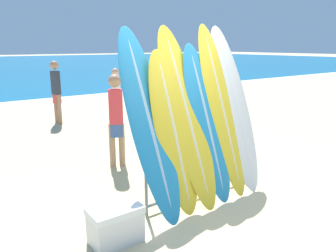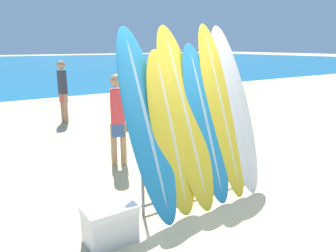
{
  "view_description": "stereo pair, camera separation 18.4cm",
  "coord_description": "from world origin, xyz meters",
  "px_view_note": "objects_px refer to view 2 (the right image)",
  "views": [
    {
      "loc": [
        -3.01,
        -3.05,
        2.15
      ],
      "look_at": [
        -0.05,
        1.04,
        0.9
      ],
      "focal_mm": 35.0,
      "sensor_mm": 36.0,
      "label": 1
    },
    {
      "loc": [
        -2.86,
        -3.16,
        2.15
      ],
      "look_at": [
        -0.05,
        1.04,
        0.9
      ],
      "focal_mm": 35.0,
      "sensor_mm": 36.0,
      "label": 2
    }
  ],
  "objects_px": {
    "person_mid_beach": "(63,89)",
    "cooler_box": "(110,223)",
    "surfboard_rack": "(199,166)",
    "surfboard_slot_0": "(146,122)",
    "surfboard_slot_2": "(185,115)",
    "surfboard_slot_3": "(205,122)",
    "person_far_left": "(122,94)",
    "person_near_water": "(118,117)",
    "surfboard_slot_4": "(221,109)",
    "surfboard_slot_5": "(234,108)",
    "surfboard_slot_1": "(171,131)"
  },
  "relations": [
    {
      "from": "surfboard_slot_0",
      "to": "person_far_left",
      "type": "distance_m",
      "value": 5.11
    },
    {
      "from": "surfboard_slot_3",
      "to": "person_far_left",
      "type": "relative_size",
      "value": 1.42
    },
    {
      "from": "surfboard_slot_0",
      "to": "surfboard_slot_4",
      "type": "xyz_separation_m",
      "value": [
        1.27,
        -0.02,
        0.03
      ]
    },
    {
      "from": "person_near_water",
      "to": "person_mid_beach",
      "type": "relative_size",
      "value": 0.96
    },
    {
      "from": "surfboard_rack",
      "to": "surfboard_slot_2",
      "type": "xyz_separation_m",
      "value": [
        -0.17,
        0.13,
        0.75
      ]
    },
    {
      "from": "surfboard_rack",
      "to": "surfboard_slot_2",
      "type": "height_order",
      "value": "surfboard_slot_2"
    },
    {
      "from": "surfboard_slot_1",
      "to": "person_near_water",
      "type": "relative_size",
      "value": 1.27
    },
    {
      "from": "person_mid_beach",
      "to": "cooler_box",
      "type": "xyz_separation_m",
      "value": [
        -1.34,
        -6.16,
        -0.74
      ]
    },
    {
      "from": "surfboard_slot_2",
      "to": "surfboard_slot_5",
      "type": "relative_size",
      "value": 1.0
    },
    {
      "from": "person_near_water",
      "to": "person_far_left",
      "type": "height_order",
      "value": "person_near_water"
    },
    {
      "from": "surfboard_slot_0",
      "to": "surfboard_slot_3",
      "type": "height_order",
      "value": "surfboard_slot_0"
    },
    {
      "from": "surfboard_slot_2",
      "to": "surfboard_slot_3",
      "type": "xyz_separation_m",
      "value": [
        0.32,
        -0.07,
        -0.13
      ]
    },
    {
      "from": "surfboard_slot_0",
      "to": "person_far_left",
      "type": "height_order",
      "value": "surfboard_slot_0"
    },
    {
      "from": "surfboard_slot_0",
      "to": "surfboard_slot_2",
      "type": "height_order",
      "value": "surfboard_slot_2"
    },
    {
      "from": "surfboard_slot_2",
      "to": "surfboard_slot_3",
      "type": "bearing_deg",
      "value": -11.7
    },
    {
      "from": "person_near_water",
      "to": "person_mid_beach",
      "type": "distance_m",
      "value": 4.02
    },
    {
      "from": "cooler_box",
      "to": "surfboard_slot_0",
      "type": "bearing_deg",
      "value": 30.8
    },
    {
      "from": "surfboard_slot_3",
      "to": "person_mid_beach",
      "type": "xyz_separation_m",
      "value": [
        -0.33,
        5.79,
        -0.15
      ]
    },
    {
      "from": "surfboard_slot_3",
      "to": "surfboard_slot_5",
      "type": "relative_size",
      "value": 0.89
    },
    {
      "from": "surfboard_slot_5",
      "to": "person_far_left",
      "type": "bearing_deg",
      "value": 85.2
    },
    {
      "from": "surfboard_rack",
      "to": "surfboard_slot_5",
      "type": "bearing_deg",
      "value": 8.33
    },
    {
      "from": "surfboard_rack",
      "to": "surfboard_slot_1",
      "type": "distance_m",
      "value": 0.75
    },
    {
      "from": "cooler_box",
      "to": "person_near_water",
      "type": "bearing_deg",
      "value": 62.15
    },
    {
      "from": "person_far_left",
      "to": "surfboard_slot_5",
      "type": "bearing_deg",
      "value": -12.68
    },
    {
      "from": "surfboard_slot_1",
      "to": "surfboard_slot_0",
      "type": "bearing_deg",
      "value": 162.97
    },
    {
      "from": "person_mid_beach",
      "to": "surfboard_slot_2",
      "type": "bearing_deg",
      "value": -10.09
    },
    {
      "from": "person_far_left",
      "to": "cooler_box",
      "type": "xyz_separation_m",
      "value": [
        -2.67,
        -5.16,
        -0.63
      ]
    },
    {
      "from": "surfboard_slot_2",
      "to": "person_near_water",
      "type": "distance_m",
      "value": 1.75
    },
    {
      "from": "surfboard_slot_3",
      "to": "person_near_water",
      "type": "relative_size",
      "value": 1.32
    },
    {
      "from": "surfboard_rack",
      "to": "surfboard_slot_0",
      "type": "xyz_separation_m",
      "value": [
        -0.79,
        0.13,
        0.73
      ]
    },
    {
      "from": "surfboard_slot_3",
      "to": "person_near_water",
      "type": "bearing_deg",
      "value": 106.78
    },
    {
      "from": "surfboard_slot_0",
      "to": "person_far_left",
      "type": "bearing_deg",
      "value": 67.66
    },
    {
      "from": "surfboard_slot_1",
      "to": "surfboard_slot_4",
      "type": "height_order",
      "value": "surfboard_slot_4"
    },
    {
      "from": "surfboard_slot_0",
      "to": "surfboard_slot_4",
      "type": "relative_size",
      "value": 0.97
    },
    {
      "from": "surfboard_slot_3",
      "to": "surfboard_rack",
      "type": "bearing_deg",
      "value": -156.51
    },
    {
      "from": "surfboard_slot_5",
      "to": "person_near_water",
      "type": "relative_size",
      "value": 1.48
    },
    {
      "from": "person_far_left",
      "to": "surfboard_slot_0",
      "type": "bearing_deg",
      "value": -30.22
    },
    {
      "from": "surfboard_slot_1",
      "to": "surfboard_slot_2",
      "type": "bearing_deg",
      "value": 17.53
    },
    {
      "from": "surfboard_rack",
      "to": "surfboard_slot_1",
      "type": "height_order",
      "value": "surfboard_slot_1"
    },
    {
      "from": "surfboard_slot_2",
      "to": "cooler_box",
      "type": "xyz_separation_m",
      "value": [
        -1.35,
        -0.43,
        -1.01
      ]
    },
    {
      "from": "surfboard_slot_4",
      "to": "surfboard_rack",
      "type": "bearing_deg",
      "value": -167.16
    },
    {
      "from": "surfboard_slot_3",
      "to": "surfboard_slot_0",
      "type": "bearing_deg",
      "value": 175.77
    },
    {
      "from": "surfboard_slot_4",
      "to": "person_far_left",
      "type": "height_order",
      "value": "surfboard_slot_4"
    },
    {
      "from": "surfboard_rack",
      "to": "person_mid_beach",
      "type": "relative_size",
      "value": 1.08
    },
    {
      "from": "surfboard_slot_5",
      "to": "cooler_box",
      "type": "bearing_deg",
      "value": -169.67
    },
    {
      "from": "surfboard_slot_0",
      "to": "surfboard_slot_3",
      "type": "distance_m",
      "value": 0.94
    },
    {
      "from": "surfboard_slot_2",
      "to": "person_mid_beach",
      "type": "relative_size",
      "value": 1.41
    },
    {
      "from": "surfboard_rack",
      "to": "surfboard_slot_1",
      "type": "relative_size",
      "value": 0.89
    },
    {
      "from": "person_near_water",
      "to": "surfboard_slot_0",
      "type": "bearing_deg",
      "value": -78.79
    },
    {
      "from": "surfboard_slot_2",
      "to": "surfboard_slot_4",
      "type": "xyz_separation_m",
      "value": [
        0.65,
        -0.02,
        0.02
      ]
    }
  ]
}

